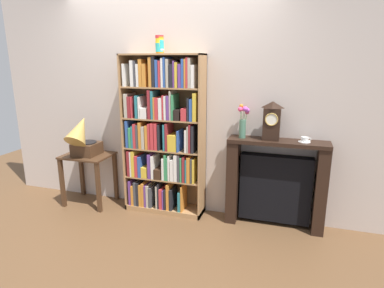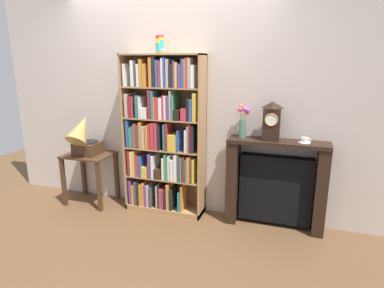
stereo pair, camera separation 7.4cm
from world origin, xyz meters
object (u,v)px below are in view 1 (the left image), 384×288
bookshelf (162,138)px  fireplace_mantel (275,184)px  cup_stack (160,44)px  mantel_clock (272,121)px  side_table_left (88,166)px  gramophone (82,137)px  flower_vase (243,121)px  teacup_with_saucer (305,140)px

bookshelf → fireplace_mantel: bookshelf is taller
cup_stack → mantel_clock: size_ratio=0.47×
side_table_left → gramophone: (-0.00, -0.07, 0.40)m
side_table_left → bookshelf: bearing=4.7°
side_table_left → flower_vase: bearing=3.2°
bookshelf → side_table_left: bookshelf is taller
bookshelf → gramophone: size_ratio=3.37×
side_table_left → teacup_with_saucer: 2.59m
mantel_clock → cup_stack: bearing=179.9°
fireplace_mantel → cup_stack: bearing=-179.1°
fireplace_mantel → gramophone: bearing=-175.3°
bookshelf → gramophone: 0.99m
flower_vase → fireplace_mantel: bearing=1.9°
gramophone → mantel_clock: (2.20, 0.16, 0.29)m
fireplace_mantel → teacup_with_saucer: bearing=-4.8°
teacup_with_saucer → cup_stack: bearing=180.0°
gramophone → fireplace_mantel: bearing=4.7°
side_table_left → flower_vase: flower_vase is taller
gramophone → fireplace_mantel: gramophone is taller
gramophone → mantel_clock: 2.23m
cup_stack → gramophone: size_ratio=0.35×
bookshelf → teacup_with_saucer: bearing=0.6°
gramophone → teacup_with_saucer: size_ratio=4.38×
gramophone → flower_vase: (1.90, 0.17, 0.27)m
gramophone → fireplace_mantel: 2.32m
cup_stack → teacup_with_saucer: bearing=-0.0°
bookshelf → cup_stack: 1.04m
cup_stack → teacup_with_saucer: (1.57, -0.00, -0.95)m
side_table_left → cup_stack: bearing=5.7°
gramophone → teacup_with_saucer: bearing=3.7°
side_table_left → gramophone: size_ratio=1.17×
flower_vase → teacup_with_saucer: (0.63, -0.01, -0.16)m
bookshelf → flower_vase: (0.93, 0.03, 0.25)m
cup_stack → flower_vase: cup_stack is taller
side_table_left → gramophone: bearing=-90.0°
fireplace_mantel → mantel_clock: size_ratio=2.58×
fireplace_mantel → flower_vase: 0.77m
side_table_left → fireplace_mantel: fireplace_mantel is taller
side_table_left → mantel_clock: (2.20, 0.09, 0.69)m
side_table_left → mantel_clock: mantel_clock is taller
bookshelf → teacup_with_saucer: bookshelf is taller
flower_vase → teacup_with_saucer: bearing=-0.8°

